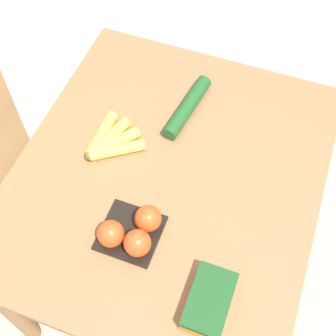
# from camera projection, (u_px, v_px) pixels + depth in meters

# --- Properties ---
(ground_plane) EXTENTS (12.00, 12.00, 0.00)m
(ground_plane) POSITION_uv_depth(u_px,v_px,m) (168.00, 261.00, 2.04)
(ground_plane) COLOR #B7A88E
(dining_table) EXTENTS (1.06, 0.92, 0.73)m
(dining_table) POSITION_uv_depth(u_px,v_px,m) (168.00, 191.00, 1.52)
(dining_table) COLOR olive
(dining_table) RESTS_ON ground_plane
(banana_bunch) EXTENTS (0.19, 0.17, 0.04)m
(banana_bunch) POSITION_uv_depth(u_px,v_px,m) (110.00, 142.00, 1.47)
(banana_bunch) COLOR brown
(banana_bunch) RESTS_ON dining_table
(tomato_pack) EXTENTS (0.17, 0.17, 0.09)m
(tomato_pack) POSITION_uv_depth(u_px,v_px,m) (132.00, 232.00, 1.28)
(tomato_pack) COLOR black
(tomato_pack) RESTS_ON dining_table
(carrot_bag) EXTENTS (0.18, 0.11, 0.05)m
(carrot_bag) POSITION_uv_depth(u_px,v_px,m) (209.00, 301.00, 1.19)
(carrot_bag) COLOR orange
(carrot_bag) RESTS_ON dining_table
(cucumber_near) EXTENTS (0.27, 0.09, 0.05)m
(cucumber_near) POSITION_uv_depth(u_px,v_px,m) (187.00, 107.00, 1.54)
(cucumber_near) COLOR #1E5123
(cucumber_near) RESTS_ON dining_table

